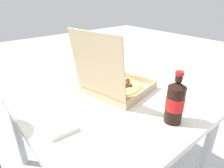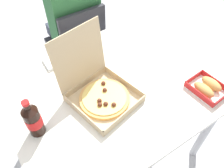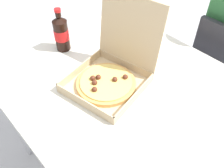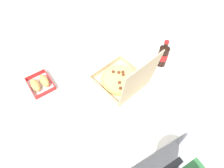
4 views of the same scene
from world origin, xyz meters
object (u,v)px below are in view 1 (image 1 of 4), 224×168
object	(u,v)px
cola_bottle	(175,102)
paper_menu	(59,76)
pizza_box_open	(116,84)
bread_side_box	(101,57)
napkin_pile	(60,127)

from	to	relation	value
cola_bottle	paper_menu	size ratio (longest dim) A/B	1.07
pizza_box_open	cola_bottle	size ratio (longest dim) A/B	1.79
bread_side_box	paper_menu	xyz separation A→B (m)	(-0.10, 0.41, -0.02)
bread_side_box	paper_menu	size ratio (longest dim) A/B	0.95
paper_menu	napkin_pile	world-z (taller)	napkin_pile
cola_bottle	napkin_pile	distance (m)	0.47
paper_menu	pizza_box_open	bearing A→B (deg)	-163.03
pizza_box_open	paper_menu	size ratio (longest dim) A/B	1.91
pizza_box_open	bread_side_box	bearing A→B (deg)	-28.94
cola_bottle	napkin_pile	size ratio (longest dim) A/B	2.04
cola_bottle	paper_menu	world-z (taller)	cola_bottle
bread_side_box	cola_bottle	world-z (taller)	cola_bottle
pizza_box_open	napkin_pile	distance (m)	0.39
cola_bottle	napkin_pile	bearing A→B (deg)	56.83
pizza_box_open	napkin_pile	size ratio (longest dim) A/B	3.64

